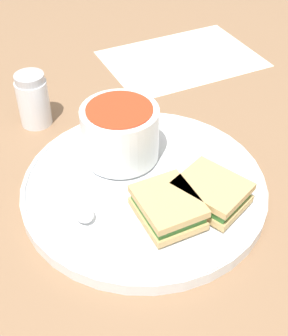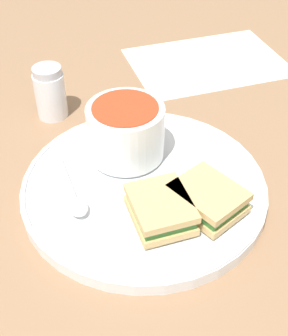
# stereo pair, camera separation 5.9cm
# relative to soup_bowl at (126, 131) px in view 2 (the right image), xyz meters

# --- Properties ---
(ground_plane) EXTENTS (2.40, 2.40, 0.00)m
(ground_plane) POSITION_rel_soup_bowl_xyz_m (0.06, 0.02, -0.06)
(ground_plane) COLOR #8E6B4C
(plate) EXTENTS (0.32, 0.32, 0.02)m
(plate) POSITION_rel_soup_bowl_xyz_m (0.06, 0.02, -0.05)
(plate) COLOR white
(plate) RESTS_ON ground_plane
(soup_bowl) EXTENTS (0.10, 0.10, 0.08)m
(soup_bowl) POSITION_rel_soup_bowl_xyz_m (0.00, 0.00, 0.00)
(soup_bowl) COLOR white
(soup_bowl) RESTS_ON plate
(spoon) EXTENTS (0.13, 0.04, 0.01)m
(spoon) POSITION_rel_soup_bowl_xyz_m (0.09, -0.07, -0.03)
(spoon) COLOR silver
(spoon) RESTS_ON plate
(sandwich_half_near) EXTENTS (0.09, 0.08, 0.03)m
(sandwich_half_near) POSITION_rel_soup_bowl_xyz_m (0.13, 0.03, -0.02)
(sandwich_half_near) COLOR tan
(sandwich_half_near) RESTS_ON plate
(sandwich_half_far) EXTENTS (0.10, 0.10, 0.03)m
(sandwich_half_far) POSITION_rel_soup_bowl_xyz_m (0.12, 0.09, -0.02)
(sandwich_half_far) COLOR tan
(sandwich_half_far) RESTS_ON plate
(salt_shaker) EXTENTS (0.05, 0.05, 0.09)m
(salt_shaker) POSITION_rel_soup_bowl_xyz_m (-0.14, -0.10, -0.02)
(salt_shaker) COLOR silver
(salt_shaker) RESTS_ON ground_plane
(menu_sheet) EXTENTS (0.25, 0.31, 0.00)m
(menu_sheet) POSITION_rel_soup_bowl_xyz_m (-0.27, 0.18, -0.06)
(menu_sheet) COLOR white
(menu_sheet) RESTS_ON ground_plane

